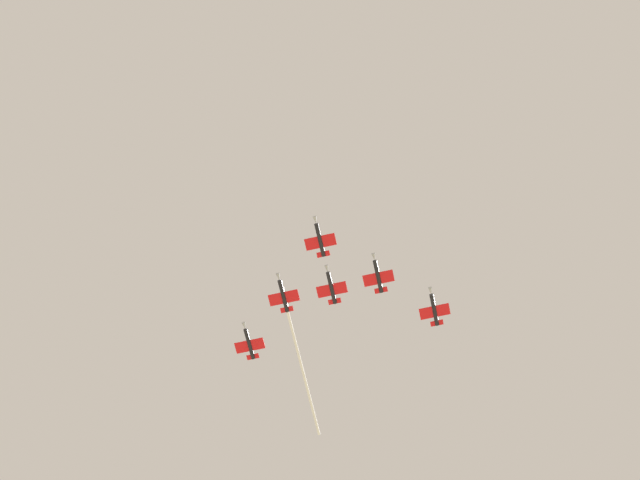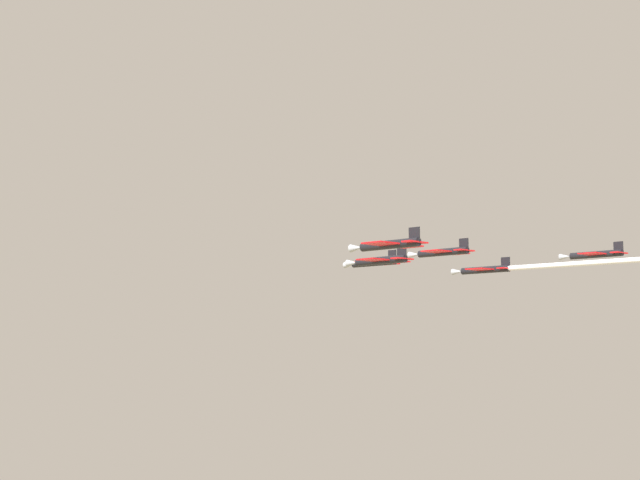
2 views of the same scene
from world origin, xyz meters
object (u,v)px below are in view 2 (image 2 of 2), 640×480
at_px(jet_starboard_outer, 388,245).
at_px(jet_center_rear, 595,255).
at_px(jet_port_inner, 380,261).
at_px(jet_port_outer, 442,252).
at_px(jet_lead, 373,263).
at_px(jet_starboard_inner, 556,265).

xyz_separation_m(jet_starboard_outer, jet_center_rear, (54.12, -1.35, 2.30)).
distance_m(jet_starboard_outer, jet_center_rear, 54.18).
distance_m(jet_port_inner, jet_center_rear, 42.88).
bearing_deg(jet_port_inner, jet_port_outer, -5.71).
height_order(jet_lead, jet_port_outer, jet_port_outer).
bearing_deg(jet_lead, jet_starboard_inner, -63.76).
bearing_deg(jet_starboard_outer, jet_center_rear, 0.00).
relative_size(jet_port_inner, jet_starboard_outer, 1.00).
bearing_deg(jet_starboard_outer, jet_port_outer, 24.23).
relative_size(jet_lead, jet_starboard_inner, 0.23).
bearing_deg(jet_starboard_inner, jet_starboard_outer, 179.45).
height_order(jet_port_inner, jet_port_outer, jet_port_outer).
height_order(jet_starboard_inner, jet_port_outer, jet_port_outer).
xyz_separation_m(jet_starboard_inner, jet_starboard_outer, (-40.58, 1.41, 0.35)).
distance_m(jet_starboard_inner, jet_starboard_outer, 40.61).
xyz_separation_m(jet_lead, jet_port_outer, (-0.37, -14.88, 0.80)).
distance_m(jet_lead, jet_center_rear, 38.31).
bearing_deg(jet_lead, jet_port_outer, -90.00).
xyz_separation_m(jet_port_inner, jet_port_outer, (13.50, -1.69, 2.09)).
bearing_deg(jet_port_outer, jet_starboard_outer, -155.77).
relative_size(jet_port_inner, jet_starboard_inner, 0.23).
height_order(jet_port_outer, jet_starboard_outer, jet_port_outer).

